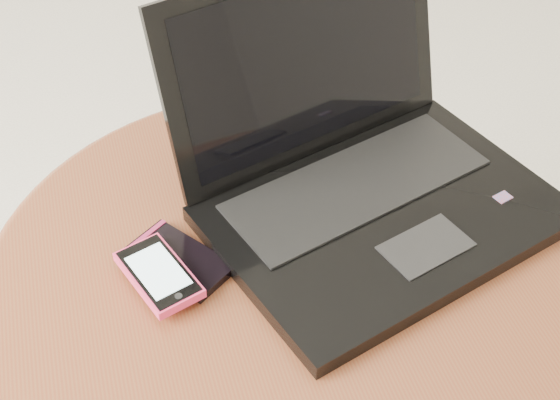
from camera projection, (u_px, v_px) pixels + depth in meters
name	position (u px, v px, depth m)	size (l,w,h in m)	color
table	(287.00, 330.00, 0.97)	(0.70, 0.70, 0.55)	#612B12
laptop	(361.00, 171.00, 0.94)	(0.47, 0.44, 0.25)	black
phone_black	(180.00, 260.00, 0.88)	(0.12, 0.13, 0.01)	black
phone_pink	(159.00, 274.00, 0.85)	(0.09, 0.12, 0.01)	#F73667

